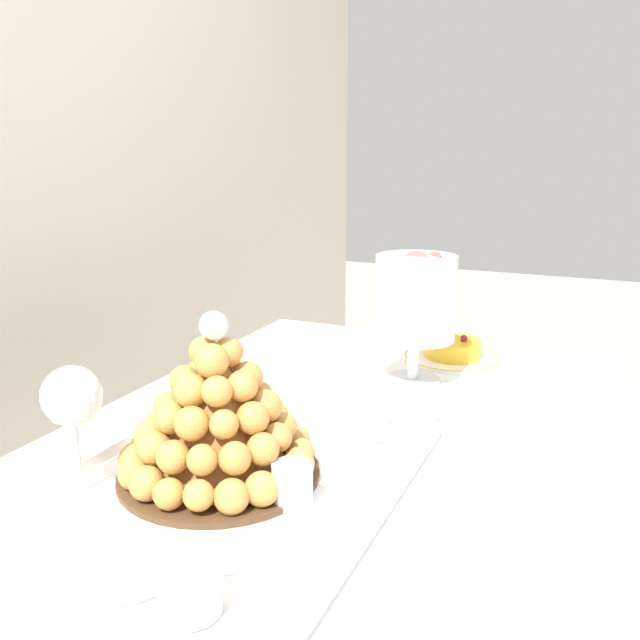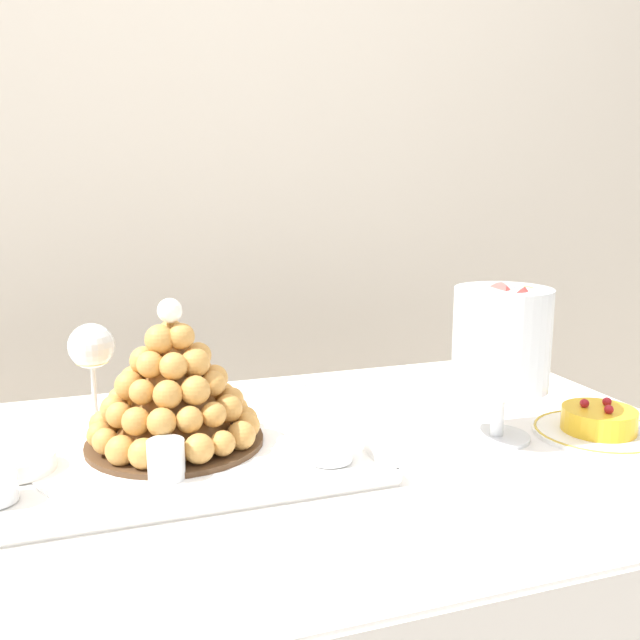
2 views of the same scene
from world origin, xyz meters
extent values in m
cylinder|color=brown|center=(0.60, -0.30, 0.38)|extent=(0.04, 0.04, 0.77)
cylinder|color=brown|center=(0.60, 0.30, 0.38)|extent=(0.04, 0.04, 0.77)
cube|color=brown|center=(0.00, 0.00, 0.78)|extent=(1.32, 0.72, 0.02)
cube|color=white|center=(0.00, 0.00, 0.79)|extent=(1.38, 0.78, 0.00)
cube|color=white|center=(0.00, 0.39, 0.64)|extent=(1.38, 0.01, 0.29)
cube|color=white|center=(0.69, 0.00, 0.64)|extent=(0.01, 0.78, 0.29)
cube|color=white|center=(-0.10, 0.05, 0.79)|extent=(0.55, 0.39, 0.01)
cube|color=white|center=(-0.10, -0.14, 0.81)|extent=(0.55, 0.01, 0.02)
cube|color=white|center=(-0.10, 0.24, 0.81)|extent=(0.55, 0.01, 0.02)
cube|color=white|center=(-0.38, 0.05, 0.81)|extent=(0.01, 0.39, 0.02)
cube|color=white|center=(0.17, 0.05, 0.81)|extent=(0.01, 0.39, 0.02)
cylinder|color=white|center=(-0.10, 0.05, 0.80)|extent=(0.36, 0.36, 0.00)
cylinder|color=#4C331E|center=(-0.08, 0.08, 0.80)|extent=(0.26, 0.26, 0.01)
cone|color=#AE7437|center=(-0.08, 0.08, 0.89)|extent=(0.18, 0.18, 0.17)
sphere|color=#CE9246|center=(0.02, 0.08, 0.83)|extent=(0.04, 0.04, 0.04)
sphere|color=#CE9246|center=(0.02, 0.11, 0.83)|extent=(0.04, 0.04, 0.04)
sphere|color=#CA8E43|center=(0.00, 0.15, 0.83)|extent=(0.04, 0.04, 0.04)
sphere|color=#CB8E44|center=(-0.03, 0.17, 0.83)|extent=(0.04, 0.04, 0.04)
sphere|color=gold|center=(-0.06, 0.18, 0.83)|extent=(0.04, 0.04, 0.04)
sphere|color=#CE9246|center=(-0.10, 0.18, 0.83)|extent=(0.03, 0.03, 0.03)
sphere|color=#CC9045|center=(-0.13, 0.17, 0.83)|extent=(0.04, 0.04, 0.04)
sphere|color=#CA8D43|center=(-0.16, 0.15, 0.83)|extent=(0.04, 0.04, 0.04)
sphere|color=#CF9347|center=(-0.18, 0.11, 0.83)|extent=(0.04, 0.04, 0.04)
sphere|color=#CB8E44|center=(-0.19, 0.08, 0.83)|extent=(0.04, 0.04, 0.04)
sphere|color=#CE9246|center=(-0.18, 0.04, 0.83)|extent=(0.04, 0.04, 0.04)
sphere|color=#CB8E44|center=(-0.16, 0.01, 0.83)|extent=(0.04, 0.04, 0.04)
sphere|color=#CD9146|center=(-0.13, -0.01, 0.83)|extent=(0.04, 0.04, 0.04)
sphere|color=gold|center=(-0.10, -0.02, 0.83)|extent=(0.03, 0.03, 0.03)
sphere|color=gold|center=(-0.06, -0.02, 0.83)|extent=(0.04, 0.04, 0.04)
sphere|color=#CE9246|center=(-0.03, -0.01, 0.83)|extent=(0.04, 0.04, 0.04)
sphere|color=#CE9246|center=(0.00, 0.01, 0.83)|extent=(0.04, 0.04, 0.04)
sphere|color=#CD9045|center=(0.02, 0.04, 0.83)|extent=(0.04, 0.04, 0.04)
sphere|color=#CC8F44|center=(-0.01, 0.11, 0.86)|extent=(0.04, 0.04, 0.04)
sphere|color=gold|center=(-0.03, 0.14, 0.86)|extent=(0.03, 0.03, 0.03)
sphere|color=#CF9347|center=(-0.06, 0.16, 0.86)|extent=(0.04, 0.04, 0.04)
sphere|color=#CE9146|center=(-0.09, 0.16, 0.86)|extent=(0.04, 0.04, 0.04)
sphere|color=#D09448|center=(-0.13, 0.15, 0.86)|extent=(0.04, 0.04, 0.04)
sphere|color=#CF9247|center=(-0.15, 0.12, 0.86)|extent=(0.04, 0.04, 0.04)
sphere|color=#CD9045|center=(-0.16, 0.09, 0.86)|extent=(0.04, 0.04, 0.04)
sphere|color=#CB8F44|center=(-0.16, 0.05, 0.86)|extent=(0.04, 0.04, 0.04)
sphere|color=#CA8D43|center=(-0.14, 0.02, 0.86)|extent=(0.04, 0.04, 0.04)
sphere|color=#CD9045|center=(-0.11, 0.00, 0.86)|extent=(0.04, 0.04, 0.04)
sphere|color=#CE9246|center=(-0.07, 0.00, 0.86)|extent=(0.04, 0.04, 0.04)
sphere|color=#CC9045|center=(-0.04, 0.01, 0.86)|extent=(0.04, 0.04, 0.04)
sphere|color=#CB8E43|center=(-0.01, 0.04, 0.86)|extent=(0.04, 0.04, 0.04)
sphere|color=#CC8F44|center=(0.00, 0.07, 0.86)|extent=(0.04, 0.04, 0.04)
sphere|color=#CB8E44|center=(-0.04, 0.12, 0.90)|extent=(0.04, 0.04, 0.04)
sphere|color=#CE9146|center=(-0.07, 0.14, 0.89)|extent=(0.03, 0.03, 0.03)
sphere|color=#CF9347|center=(-0.11, 0.13, 0.89)|extent=(0.04, 0.04, 0.04)
sphere|color=#CE9146|center=(-0.13, 0.11, 0.89)|extent=(0.04, 0.04, 0.04)
sphere|color=#CA8D43|center=(-0.14, 0.07, 0.90)|extent=(0.04, 0.04, 0.04)
sphere|color=#CC9045|center=(-0.13, 0.04, 0.89)|extent=(0.04, 0.04, 0.04)
sphere|color=#CB8E44|center=(-0.10, 0.02, 0.89)|extent=(0.04, 0.04, 0.04)
sphere|color=#CD9045|center=(-0.06, 0.02, 0.89)|extent=(0.04, 0.04, 0.04)
sphere|color=#CC8F44|center=(-0.03, 0.05, 0.89)|extent=(0.04, 0.04, 0.04)
sphere|color=#CD9045|center=(-0.02, 0.08, 0.89)|extent=(0.04, 0.04, 0.04)
sphere|color=#CB8F44|center=(-0.06, 0.11, 0.93)|extent=(0.04, 0.04, 0.04)
sphere|color=#CE9246|center=(-0.10, 0.11, 0.93)|extent=(0.04, 0.04, 0.04)
sphere|color=#CF9347|center=(-0.12, 0.09, 0.93)|extent=(0.04, 0.04, 0.04)
sphere|color=#D09448|center=(-0.11, 0.06, 0.93)|extent=(0.04, 0.04, 0.04)
sphere|color=#CF9347|center=(-0.09, 0.04, 0.93)|extent=(0.04, 0.04, 0.04)
sphere|color=#CC8F45|center=(-0.05, 0.05, 0.93)|extent=(0.04, 0.04, 0.04)
sphere|color=#CC8F44|center=(-0.04, 0.08, 0.93)|extent=(0.04, 0.04, 0.04)
sphere|color=#CF9347|center=(-0.08, 0.10, 0.96)|extent=(0.04, 0.04, 0.04)
sphere|color=#D09447|center=(-0.10, 0.07, 0.96)|extent=(0.04, 0.04, 0.04)
sphere|color=#CB8E44|center=(-0.07, 0.07, 0.96)|extent=(0.04, 0.04, 0.04)
sphere|color=white|center=(-0.08, 0.08, 1.00)|extent=(0.04, 0.04, 0.04)
cylinder|color=silver|center=(-0.31, -0.04, 0.82)|extent=(0.06, 0.06, 0.05)
cylinder|color=gold|center=(-0.31, -0.04, 0.81)|extent=(0.05, 0.05, 0.02)
cylinder|color=#EAC166|center=(-0.31, -0.04, 0.83)|extent=(0.05, 0.05, 0.01)
sphere|color=brown|center=(-0.31, -0.04, 0.84)|extent=(0.02, 0.02, 0.02)
cylinder|color=silver|center=(-0.11, -0.04, 0.83)|extent=(0.05, 0.05, 0.05)
cylinder|color=gold|center=(-0.11, -0.04, 0.81)|extent=(0.04, 0.04, 0.02)
cylinder|color=#EAC166|center=(-0.11, -0.04, 0.83)|extent=(0.04, 0.04, 0.02)
sphere|color=brown|center=(-0.11, -0.03, 0.84)|extent=(0.01, 0.01, 0.01)
cylinder|color=silver|center=(0.11, -0.05, 0.83)|extent=(0.06, 0.06, 0.05)
cylinder|color=#F4EAC6|center=(0.11, -0.05, 0.81)|extent=(0.06, 0.06, 0.02)
cylinder|color=white|center=(0.11, -0.05, 0.83)|extent=(0.06, 0.06, 0.02)
sphere|color=brown|center=(0.10, -0.05, 0.84)|extent=(0.02, 0.02, 0.02)
cylinder|color=white|center=(-0.29, 0.05, 0.81)|extent=(0.10, 0.10, 0.02)
cylinder|color=#F2CC59|center=(-0.29, 0.05, 0.82)|extent=(0.09, 0.09, 0.00)
cylinder|color=white|center=(0.38, -0.04, 0.79)|extent=(0.10, 0.10, 0.01)
cylinder|color=white|center=(0.38, -0.04, 0.84)|extent=(0.02, 0.02, 0.08)
cylinder|color=white|center=(0.38, -0.04, 0.95)|extent=(0.14, 0.14, 0.15)
cylinder|color=#F9A54C|center=(0.42, -0.05, 0.89)|extent=(0.06, 0.06, 0.05)
cylinder|color=#9ED860|center=(0.37, -0.03, 0.89)|extent=(0.05, 0.05, 0.04)
cylinder|color=#D199D8|center=(0.37, -0.06, 0.89)|extent=(0.06, 0.05, 0.05)
cylinder|color=brown|center=(0.40, -0.02, 0.91)|extent=(0.06, 0.05, 0.04)
cylinder|color=pink|center=(0.37, -0.03, 0.91)|extent=(0.06, 0.05, 0.06)
cylinder|color=#E54C47|center=(0.38, -0.08, 0.91)|extent=(0.07, 0.05, 0.07)
cylinder|color=yellow|center=(0.39, 0.00, 0.94)|extent=(0.06, 0.06, 0.06)
cylinder|color=#D199D8|center=(0.36, -0.02, 0.94)|extent=(0.06, 0.05, 0.05)
cylinder|color=pink|center=(0.38, -0.06, 0.94)|extent=(0.07, 0.05, 0.07)
cylinder|color=pink|center=(0.41, -0.05, 0.94)|extent=(0.07, 0.05, 0.07)
cylinder|color=brown|center=(0.37, -0.02, 0.96)|extent=(0.07, 0.05, 0.07)
cylinder|color=#E54C47|center=(0.37, -0.06, 0.96)|extent=(0.07, 0.05, 0.07)
cylinder|color=brown|center=(0.41, -0.05, 0.96)|extent=(0.07, 0.06, 0.06)
cylinder|color=#72B2E0|center=(0.36, -0.02, 0.98)|extent=(0.06, 0.06, 0.03)
cylinder|color=#72B2E0|center=(0.37, -0.06, 0.98)|extent=(0.05, 0.05, 0.05)
cylinder|color=pink|center=(0.40, -0.05, 0.98)|extent=(0.07, 0.05, 0.07)
cylinder|color=yellow|center=(0.41, -0.02, 0.98)|extent=(0.06, 0.05, 0.06)
cylinder|color=#E54C47|center=(0.37, -0.04, 1.00)|extent=(0.05, 0.06, 0.06)
cylinder|color=#E54C47|center=(0.38, -0.06, 1.00)|extent=(0.07, 0.06, 0.06)
cylinder|color=#F9A54C|center=(0.40, -0.05, 1.00)|extent=(0.06, 0.06, 0.04)
cylinder|color=pink|center=(0.38, -0.02, 1.00)|extent=(0.06, 0.06, 0.04)
cylinder|color=white|center=(0.54, -0.07, 0.79)|extent=(0.20, 0.20, 0.01)
torus|color=gold|center=(0.54, -0.07, 0.80)|extent=(0.19, 0.19, 0.00)
cylinder|color=yellow|center=(0.54, -0.07, 0.82)|extent=(0.11, 0.11, 0.04)
sphere|color=#A51923|center=(0.56, -0.07, 0.84)|extent=(0.01, 0.01, 0.01)
sphere|color=#A51923|center=(0.52, -0.06, 0.84)|extent=(0.01, 0.01, 0.01)
sphere|color=#A51923|center=(0.54, -0.10, 0.84)|extent=(0.01, 0.01, 0.01)
cylinder|color=silver|center=(-0.19, 0.21, 0.79)|extent=(0.06, 0.06, 0.00)
cylinder|color=silver|center=(-0.19, 0.21, 0.84)|extent=(0.01, 0.01, 0.10)
sphere|color=silver|center=(-0.19, 0.21, 0.92)|extent=(0.07, 0.07, 0.07)
cylinder|color=#EAE08C|center=(-0.19, 0.21, 0.92)|extent=(0.05, 0.05, 0.04)
camera|label=1|loc=(-0.74, -0.36, 1.20)|focal=37.77mm
camera|label=2|loc=(-0.20, -0.90, 1.18)|focal=39.45mm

